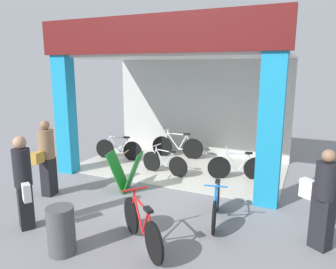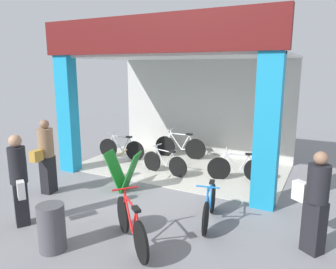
# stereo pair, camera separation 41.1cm
# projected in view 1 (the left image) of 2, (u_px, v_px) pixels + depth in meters

# --- Properties ---
(ground_plane) EXTENTS (19.83, 19.83, 0.00)m
(ground_plane) POSITION_uv_depth(u_px,v_px,m) (154.00, 186.00, 8.02)
(ground_plane) COLOR gray
(ground_plane) RESTS_ON ground
(shop_facade) EXTENTS (6.12, 3.73, 4.07)m
(shop_facade) POSITION_uv_depth(u_px,v_px,m) (181.00, 94.00, 9.10)
(shop_facade) COLOR beige
(shop_facade) RESTS_ON ground
(bicycle_inside_0) EXTENTS (1.48, 0.58, 0.85)m
(bicycle_inside_0) POSITION_uv_depth(u_px,v_px,m) (237.00, 167.00, 8.40)
(bicycle_inside_0) COLOR black
(bicycle_inside_0) RESTS_ON ground
(bicycle_inside_1) EXTENTS (1.73, 0.48, 0.95)m
(bicycle_inside_1) POSITION_uv_depth(u_px,v_px,m) (177.00, 146.00, 10.41)
(bicycle_inside_1) COLOR black
(bicycle_inside_1) RESTS_ON ground
(bicycle_inside_2) EXTENTS (1.60, 0.44, 0.88)m
(bicycle_inside_2) POSITION_uv_depth(u_px,v_px,m) (119.00, 149.00, 10.20)
(bicycle_inside_2) COLOR black
(bicycle_inside_2) RESTS_ON ground
(bicycle_inside_3) EXTENTS (1.45, 0.40, 0.81)m
(bicycle_inside_3) POSITION_uv_depth(u_px,v_px,m) (165.00, 163.00, 8.81)
(bicycle_inside_3) COLOR black
(bicycle_inside_3) RESTS_ON ground
(bicycle_parked_0) EXTENTS (0.44, 1.51, 0.84)m
(bicycle_parked_0) POSITION_uv_depth(u_px,v_px,m) (216.00, 205.00, 6.09)
(bicycle_parked_0) COLOR black
(bicycle_parked_0) RESTS_ON ground
(bicycle_parked_1) EXTENTS (1.31, 1.09, 0.91)m
(bicycle_parked_1) POSITION_uv_depth(u_px,v_px,m) (142.00, 226.00, 5.23)
(bicycle_parked_1) COLOR black
(bicycle_parked_1) RESTS_ON ground
(sandwich_board_sign) EXTENTS (0.88, 0.70, 0.96)m
(sandwich_board_sign) POSITION_uv_depth(u_px,v_px,m) (125.00, 172.00, 7.60)
(sandwich_board_sign) COLOR #197226
(sandwich_board_sign) RESTS_ON ground
(pedestrian_0) EXTENTS (0.39, 0.66, 1.76)m
(pedestrian_0) POSITION_uv_depth(u_px,v_px,m) (47.00, 157.00, 7.25)
(pedestrian_0) COLOR black
(pedestrian_0) RESTS_ON ground
(pedestrian_1) EXTENTS (0.63, 0.53, 1.67)m
(pedestrian_1) POSITION_uv_depth(u_px,v_px,m) (323.00, 198.00, 5.10)
(pedestrian_1) COLOR black
(pedestrian_1) RESTS_ON ground
(pedestrian_2) EXTENTS (0.57, 0.47, 1.73)m
(pedestrian_2) POSITION_uv_depth(u_px,v_px,m) (24.00, 182.00, 5.73)
(pedestrian_2) COLOR black
(pedestrian_2) RESTS_ON ground
(trash_bin) EXTENTS (0.43, 0.43, 0.78)m
(trash_bin) POSITION_uv_depth(u_px,v_px,m) (61.00, 230.00, 5.04)
(trash_bin) COLOR #4C4C51
(trash_bin) RESTS_ON ground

